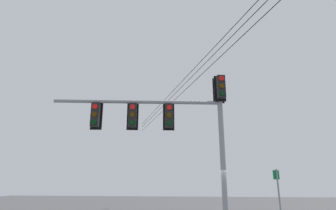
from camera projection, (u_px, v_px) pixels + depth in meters
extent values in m
cylinder|color=gray|center=(223.00, 157.00, 10.06)|extent=(0.20, 0.20, 5.95)
cylinder|color=gray|center=(138.00, 102.00, 10.48)|extent=(6.29, 1.14, 0.14)
cube|color=black|center=(221.00, 87.00, 10.48)|extent=(0.34, 0.34, 0.90)
cube|color=black|center=(220.00, 89.00, 10.65)|extent=(0.44, 0.11, 1.04)
cylinder|color=red|center=(221.00, 78.00, 10.40)|extent=(0.20, 0.06, 0.20)
cylinder|color=#3C2703|center=(222.00, 86.00, 10.32)|extent=(0.20, 0.06, 0.20)
cylinder|color=black|center=(222.00, 93.00, 10.24)|extent=(0.20, 0.06, 0.20)
cube|color=black|center=(217.00, 92.00, 11.06)|extent=(0.34, 0.34, 0.90)
cube|color=black|center=(218.00, 91.00, 10.90)|extent=(0.44, 0.11, 1.04)
cylinder|color=red|center=(216.00, 86.00, 11.30)|extent=(0.20, 0.06, 0.20)
cylinder|color=#3C2703|center=(216.00, 93.00, 11.22)|extent=(0.20, 0.06, 0.20)
cylinder|color=black|center=(217.00, 100.00, 11.14)|extent=(0.20, 0.06, 0.20)
cube|color=black|center=(169.00, 116.00, 10.38)|extent=(0.35, 0.35, 0.90)
cube|color=black|center=(169.00, 117.00, 10.54)|extent=(0.44, 0.12, 1.04)
cylinder|color=red|center=(169.00, 107.00, 10.30)|extent=(0.20, 0.07, 0.20)
cylinder|color=#3C2703|center=(169.00, 115.00, 10.22)|extent=(0.20, 0.07, 0.20)
cylinder|color=black|center=(169.00, 123.00, 10.14)|extent=(0.20, 0.07, 0.20)
cube|color=black|center=(132.00, 116.00, 10.32)|extent=(0.35, 0.35, 0.90)
cube|color=black|center=(133.00, 117.00, 10.48)|extent=(0.44, 0.12, 1.04)
cylinder|color=red|center=(133.00, 107.00, 10.24)|extent=(0.20, 0.07, 0.20)
cylinder|color=#3C2703|center=(132.00, 115.00, 10.16)|extent=(0.20, 0.07, 0.20)
cylinder|color=black|center=(132.00, 123.00, 10.08)|extent=(0.20, 0.07, 0.20)
cube|color=black|center=(95.00, 115.00, 10.25)|extent=(0.33, 0.33, 0.90)
cube|color=black|center=(97.00, 116.00, 10.42)|extent=(0.44, 0.09, 1.04)
cylinder|color=red|center=(95.00, 106.00, 10.18)|extent=(0.20, 0.05, 0.20)
cylinder|color=#3C2703|center=(94.00, 114.00, 10.10)|extent=(0.20, 0.05, 0.20)
cylinder|color=black|center=(94.00, 122.00, 10.01)|extent=(0.20, 0.05, 0.20)
cylinder|color=slate|center=(280.00, 202.00, 11.11)|extent=(0.07, 0.07, 2.61)
cube|color=#0C7238|center=(276.00, 175.00, 11.43)|extent=(0.29, 0.19, 0.37)
cube|color=white|center=(276.00, 175.00, 11.44)|extent=(0.23, 0.14, 0.31)
cylinder|color=black|center=(204.00, 72.00, 12.46)|extent=(11.83, 29.35, 0.15)
cylinder|color=black|center=(203.00, 65.00, 12.56)|extent=(11.83, 29.35, 0.15)
cylinder|color=black|center=(203.00, 59.00, 12.64)|extent=(11.83, 29.35, 0.15)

